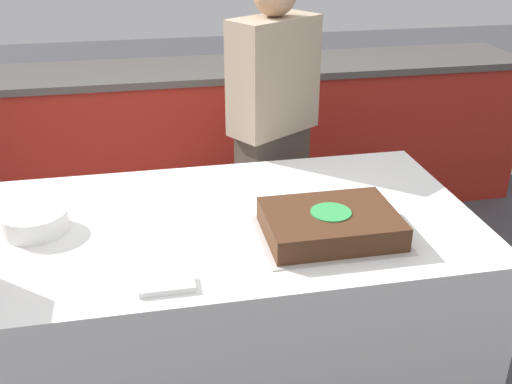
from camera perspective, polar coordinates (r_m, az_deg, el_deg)
name	(u,v)px	position (r m, az deg, el deg)	size (l,w,h in m)	color
ground_plane	(203,379)	(2.62, -5.05, -17.33)	(14.00, 14.00, 0.00)	#424247
back_counter	(171,142)	(3.74, -8.13, 4.75)	(4.40, 0.58, 0.92)	#A82319
dining_table	(199,306)	(2.38, -5.40, -10.76)	(2.06, 1.00, 0.75)	white
cake	(330,224)	(2.08, 7.08, -3.04)	(0.49, 0.37, 0.09)	#B7B2AD
plate_stack	(35,221)	(2.24, -20.31, -2.60)	(0.23, 0.23, 0.08)	white
side_plate_near_cake	(304,197)	(2.36, 4.60, -0.43)	(0.18, 0.18, 0.00)	white
utensil_pile	(167,285)	(1.84, -8.50, -8.77)	(0.17, 0.08, 0.02)	white
person_cutting_cake	(273,135)	(2.88, 1.61, 5.41)	(0.46, 0.39, 1.53)	#4C4238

